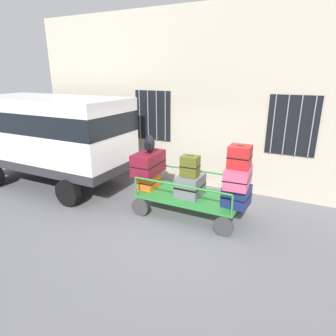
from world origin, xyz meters
name	(u,v)px	position (x,y,z in m)	size (l,w,h in m)	color
ground_plane	(175,216)	(0.00, 0.00, 0.00)	(40.00, 40.00, 0.00)	slate
building_wall	(211,101)	(0.00, 2.36, 2.50)	(12.00, 0.38, 5.00)	#BCB29E
van	(51,132)	(-4.17, 0.33, 1.61)	(4.71, 2.19, 2.61)	white
luggage_cart	(190,199)	(0.27, 0.26, 0.40)	(2.47, 1.30, 0.48)	#2D8438
cart_railing	(190,180)	(0.27, 0.26, 0.87)	(2.35, 1.16, 0.47)	#2D8438
suitcase_left_bottom	(149,181)	(-0.84, 0.24, 0.67)	(0.44, 0.55, 0.38)	orange
suitcase_left_middle	(148,163)	(-0.84, 0.25, 1.14)	(0.53, 0.93, 0.55)	maroon
suitcase_midleft_bottom	(190,185)	(0.27, 0.28, 0.73)	(0.56, 0.69, 0.51)	slate
suitcase_midleft_middle	(190,166)	(0.27, 0.24, 1.23)	(0.41, 0.34, 0.48)	#4C5119
suitcase_center_bottom	(236,196)	(1.38, 0.23, 0.71)	(0.58, 0.59, 0.46)	navy
suitcase_center_middle	(238,177)	(1.38, 0.22, 1.15)	(0.55, 0.85, 0.42)	#CC4C72
suitcase_center_top	(240,156)	(1.38, 0.23, 1.60)	(0.46, 0.45, 0.47)	#B21E1E
backpack	(149,144)	(-0.79, 0.23, 1.63)	(0.27, 0.22, 0.44)	black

